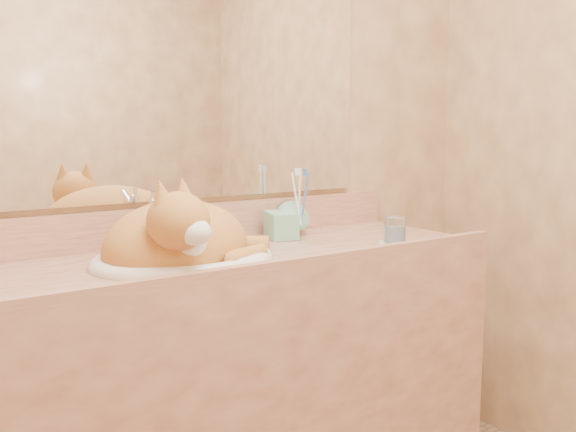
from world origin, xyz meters
TOP-DOWN VIEW (x-y plane):
  - wall_back at (0.00, 1.00)m, footprint 2.40×0.02m
  - vanity_counter at (0.00, 0.72)m, footprint 1.60×0.55m
  - mirror at (0.00, 0.99)m, footprint 1.30×0.02m
  - sink_basin at (-0.16, 0.70)m, footprint 0.56×0.49m
  - faucet at (-0.16, 0.90)m, footprint 0.08×0.12m
  - cat at (-0.18, 0.69)m, footprint 0.56×0.52m
  - soap_dispenser at (0.25, 0.81)m, footprint 0.11×0.11m
  - toothbrush_cup at (0.34, 0.86)m, footprint 0.13×0.13m
  - toothbrushes at (0.34, 0.86)m, footprint 0.04×0.04m
  - saucer at (0.49, 0.56)m, footprint 0.10×0.10m
  - water_glass at (0.49, 0.56)m, footprint 0.07×0.07m

SIDE VIEW (x-z plane):
  - vanity_counter at x=0.00m, z-range 0.00..0.85m
  - saucer at x=0.49m, z-range 0.85..0.86m
  - water_glass at x=0.49m, z-range 0.86..0.94m
  - toothbrush_cup at x=0.34m, z-range 0.85..0.95m
  - cat at x=-0.18m, z-range 0.80..1.05m
  - sink_basin at x=-0.16m, z-range 0.85..1.01m
  - faucet at x=-0.16m, z-range 0.85..1.02m
  - soap_dispenser at x=0.25m, z-range 0.85..1.05m
  - toothbrushes at x=0.34m, z-range 0.87..1.11m
  - wall_back at x=0.00m, z-range 0.00..2.50m
  - mirror at x=0.00m, z-range 0.99..1.79m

